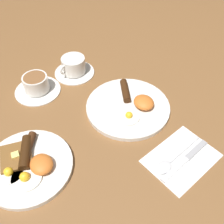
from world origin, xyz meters
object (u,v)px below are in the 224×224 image
teacup_far (37,85)px  spoon (168,163)px  breakfast_plate_near (129,106)px  breakfast_plate_far (28,164)px  teacup_near (74,67)px  knife (187,158)px

teacup_far → spoon: (-0.49, -0.18, -0.02)m
breakfast_plate_near → teacup_far: bearing=40.7°
breakfast_plate_near → teacup_far: size_ratio=1.72×
breakfast_plate_far → teacup_far: 0.32m
teacup_far → teacup_near: bearing=-83.8°
breakfast_plate_far → teacup_far: teacup_far is taller
breakfast_plate_near → knife: bearing=-176.5°
breakfast_plate_far → spoon: bearing=-123.1°
teacup_near → breakfast_plate_near: bearing=-167.2°
breakfast_plate_far → knife: bearing=-120.8°
teacup_near → teacup_far: teacup_near is taller
breakfast_plate_near → spoon: size_ratio=1.51×
teacup_far → knife: (-0.51, -0.23, -0.02)m
breakfast_plate_near → teacup_near: 0.28m
breakfast_plate_near → knife: size_ratio=1.44×
breakfast_plate_far → teacup_far: bearing=-27.7°
breakfast_plate_far → spoon: 0.38m
breakfast_plate_near → teacup_far: teacup_far is taller
spoon → breakfast_plate_far: bearing=-40.5°
knife → breakfast_plate_near: bearing=-94.3°
breakfast_plate_near → spoon: breakfast_plate_near is taller
teacup_near → knife: teacup_near is taller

